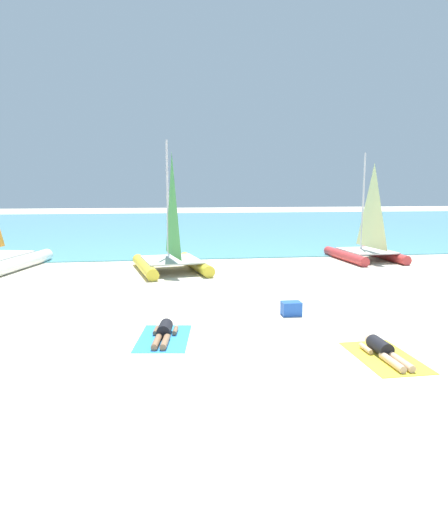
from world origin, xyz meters
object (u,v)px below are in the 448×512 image
(sunbather_left, at_px, (164,332))
(sunbather_right, at_px, (383,350))
(cooler_box, at_px, (291,308))
(towel_right, at_px, (384,357))
(sailboat_red, at_px, (366,245))
(towel_left, at_px, (164,338))
(sailboat_yellow, at_px, (171,252))

(sunbather_left, distance_m, sunbather_right, 4.64)
(sunbather_right, bearing_deg, cooler_box, 105.70)
(sunbather_right, bearing_deg, towel_right, -90.00)
(sunbather_left, distance_m, cooler_box, 3.59)
(sailboat_red, distance_m, towel_right, 12.82)
(towel_left, relative_size, cooler_box, 3.80)
(sunbather_left, relative_size, towel_right, 0.82)
(towel_right, bearing_deg, sailboat_yellow, 110.93)
(sailboat_red, bearing_deg, sunbather_left, -136.96)
(towel_left, bearing_deg, sailboat_red, 46.68)
(sailboat_yellow, height_order, towel_right, sailboat_yellow)
(sunbather_left, xyz_separation_m, towel_right, (4.28, -1.86, -0.13))
(towel_left, distance_m, sunbather_right, 4.62)
(sunbather_left, distance_m, towel_right, 4.67)
(sailboat_yellow, relative_size, sunbather_right, 3.33)
(sailboat_red, height_order, sunbather_left, sailboat_red)
(sunbather_left, bearing_deg, cooler_box, 30.41)
(sailboat_red, height_order, towel_right, sailboat_red)
(towel_left, distance_m, cooler_box, 3.63)
(sailboat_red, bearing_deg, towel_right, -116.92)
(sunbather_right, height_order, cooler_box, cooler_box)
(sailboat_yellow, relative_size, towel_left, 2.73)
(sailboat_yellow, xyz_separation_m, sunbather_left, (-0.40, -8.29, -0.64))
(sailboat_yellow, distance_m, towel_left, 8.40)
(sunbather_right, relative_size, cooler_box, 3.12)
(sailboat_yellow, height_order, sunbather_right, sailboat_yellow)
(towel_left, height_order, sunbather_right, sunbather_right)
(sailboat_red, height_order, cooler_box, sailboat_red)
(towel_right, xyz_separation_m, sunbather_right, (-0.00, 0.07, 0.13))
(sailboat_yellow, distance_m, sunbather_right, 10.82)
(towel_right, bearing_deg, cooler_box, 106.52)
(towel_left, xyz_separation_m, sunbather_left, (0.01, 0.07, 0.13))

